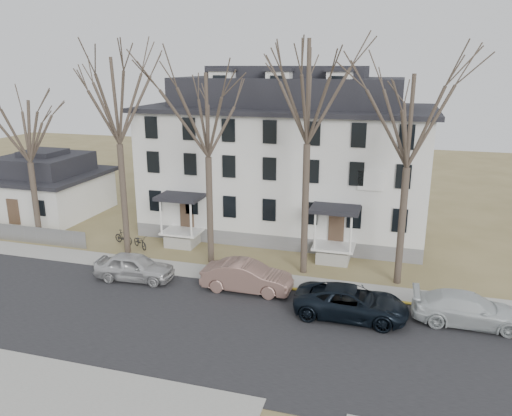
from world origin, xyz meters
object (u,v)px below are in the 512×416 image
(car_silver, at_px, (135,267))
(car_white, at_px, (468,310))
(bicycle_left, at_px, (140,242))
(bicycle_right, at_px, (124,237))
(tree_bungalow, at_px, (26,127))
(car_navy, at_px, (351,303))
(small_house, at_px, (47,188))
(tree_center, at_px, (309,84))
(tree_far_left, at_px, (116,95))
(tree_mid_left, at_px, (207,109))
(car_tan, at_px, (247,277))
(tree_mid_right, at_px, (411,115))
(boarding_house, at_px, (287,159))

(car_silver, bearing_deg, car_white, -94.53)
(bicycle_left, height_order, bicycle_right, bicycle_right)
(tree_bungalow, height_order, car_white, tree_bungalow)
(car_navy, bearing_deg, small_house, 67.27)
(tree_center, xyz_separation_m, tree_bungalow, (-19.00, 0.00, -2.97))
(tree_far_left, relative_size, car_white, 2.61)
(tree_mid_left, distance_m, car_silver, 10.17)
(tree_far_left, bearing_deg, car_tan, -20.21)
(tree_mid_right, bearing_deg, small_house, 167.73)
(small_house, height_order, car_tan, small_house)
(tree_center, relative_size, tree_mid_right, 1.15)
(tree_far_left, relative_size, car_tan, 2.75)
(boarding_house, xyz_separation_m, car_white, (11.84, -12.18, -4.62))
(car_tan, bearing_deg, tree_mid_left, 44.48)
(tree_mid_right, height_order, tree_bungalow, tree_mid_right)
(car_navy, relative_size, bicycle_right, 3.41)
(boarding_house, relative_size, tree_mid_right, 1.63)
(small_house, xyz_separation_m, car_navy, (26.34, -11.12, -1.47))
(boarding_house, height_order, car_tan, boarding_house)
(boarding_house, relative_size, bicycle_left, 12.00)
(car_navy, bearing_deg, tree_far_left, 72.37)
(small_house, height_order, car_silver, small_house)
(car_tan, xyz_separation_m, bicycle_left, (-8.98, 4.30, -0.37))
(tree_bungalow, height_order, car_tan, tree_bungalow)
(tree_bungalow, relative_size, car_navy, 1.93)
(boarding_house, height_order, car_silver, boarding_house)
(boarding_house, bearing_deg, bicycle_right, -145.55)
(tree_bungalow, xyz_separation_m, bicycle_left, (7.51, 0.80, -7.66))
(boarding_house, xyz_separation_m, tree_bungalow, (-16.00, -8.15, 2.74))
(tree_mid_right, relative_size, tree_bungalow, 1.18)
(car_tan, bearing_deg, tree_far_left, 69.29)
(bicycle_left, relative_size, bicycle_right, 1.06)
(boarding_house, bearing_deg, tree_mid_left, -110.20)
(tree_far_left, bearing_deg, tree_bungalow, 180.00)
(small_house, relative_size, tree_center, 0.59)
(tree_mid_left, bearing_deg, bicycle_left, 171.66)
(car_silver, bearing_deg, car_navy, -98.74)
(car_white, xyz_separation_m, bicycle_right, (-21.88, 5.30, -0.27))
(boarding_house, distance_m, tree_mid_right, 12.51)
(car_navy, bearing_deg, car_white, -80.64)
(small_house, distance_m, bicycle_right, 11.25)
(car_navy, distance_m, car_white, 5.57)
(tree_mid_left, relative_size, tree_bungalow, 1.18)
(tree_bungalow, distance_m, bicycle_left, 10.76)
(boarding_house, xyz_separation_m, tree_mid_right, (8.50, -8.15, 4.22))
(tree_mid_right, xyz_separation_m, tree_bungalow, (-24.50, 0.00, -1.48))
(tree_far_left, bearing_deg, tree_center, 0.00)
(tree_far_left, distance_m, bicycle_left, 9.93)
(tree_bungalow, relative_size, car_white, 2.05)
(tree_mid_right, height_order, car_white, tree_mid_right)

